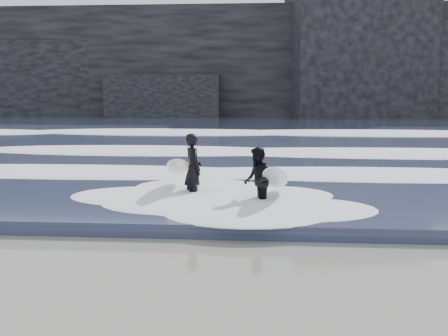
% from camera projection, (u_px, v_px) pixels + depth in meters
% --- Properties ---
extents(ground, '(120.00, 120.00, 0.00)m').
position_uv_depth(ground, '(174.00, 297.00, 8.00)').
color(ground, brown).
rests_on(ground, ground).
extents(sea, '(90.00, 52.00, 0.30)m').
position_uv_depth(sea, '(249.00, 130.00, 36.58)').
color(sea, '#2D3450').
rests_on(sea, ground).
extents(headland, '(70.00, 9.00, 10.00)m').
position_uv_depth(headland, '(256.00, 65.00, 52.65)').
color(headland, black).
rests_on(headland, ground).
extents(foam_near, '(60.00, 3.20, 0.20)m').
position_uv_depth(foam_near, '(224.00, 173.00, 16.82)').
color(foam_near, white).
rests_on(foam_near, sea).
extents(foam_mid, '(60.00, 4.00, 0.24)m').
position_uv_depth(foam_mid, '(238.00, 148.00, 23.72)').
color(foam_mid, white).
rests_on(foam_mid, sea).
extents(foam_far, '(60.00, 4.80, 0.30)m').
position_uv_depth(foam_far, '(247.00, 130.00, 32.59)').
color(foam_far, white).
rests_on(foam_far, sea).
extents(surfer_left, '(1.19, 2.23, 1.81)m').
position_uv_depth(surfer_left, '(190.00, 168.00, 14.29)').
color(surfer_left, black).
rests_on(surfer_left, ground).
extents(surfer_right, '(1.15, 2.16, 1.58)m').
position_uv_depth(surfer_right, '(260.00, 180.00, 13.19)').
color(surfer_right, black).
rests_on(surfer_right, ground).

